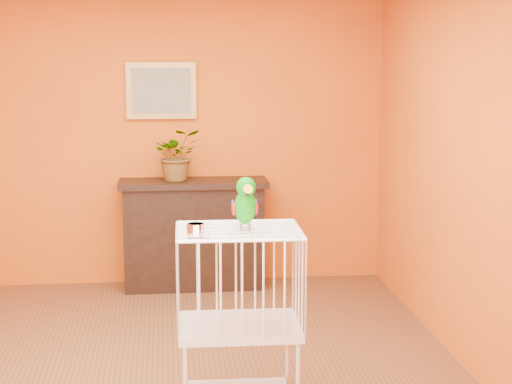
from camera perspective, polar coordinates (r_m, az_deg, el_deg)
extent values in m
plane|color=brown|center=(5.84, -6.05, -11.76)|extent=(4.50, 4.50, 0.00)
plane|color=orange|center=(7.74, -6.27, 3.41)|extent=(4.00, 0.00, 4.00)
plane|color=orange|center=(3.30, -6.31, -4.82)|extent=(4.00, 0.00, 4.00)
plane|color=orange|center=(5.85, 13.70, 1.25)|extent=(0.00, 4.50, 4.50)
cube|color=black|center=(7.66, -4.16, -3.00)|extent=(1.23, 0.41, 0.92)
cube|color=black|center=(7.57, -4.21, 0.59)|extent=(1.31, 0.47, 0.05)
cube|color=black|center=(7.48, -4.11, -3.30)|extent=(0.86, 0.02, 0.46)
cube|color=#581923|center=(7.63, -6.06, -3.86)|extent=(0.05, 0.18, 0.29)
cube|color=#3A4D26|center=(7.63, -5.45, -3.85)|extent=(0.05, 0.18, 0.29)
cube|color=#581923|center=(7.63, -4.76, -3.84)|extent=(0.05, 0.18, 0.29)
cube|color=#3A4D26|center=(7.63, -3.99, -3.83)|extent=(0.05, 0.18, 0.29)
cube|color=#581923|center=(7.63, -3.22, -3.81)|extent=(0.05, 0.18, 0.29)
imported|color=#26722D|center=(7.57, -5.27, 2.14)|extent=(0.48, 0.52, 0.36)
cube|color=#A4793A|center=(7.68, -6.34, 6.73)|extent=(0.62, 0.03, 0.50)
cube|color=gray|center=(7.66, -6.34, 6.73)|extent=(0.52, 0.01, 0.40)
cube|color=white|center=(5.06, -1.14, -8.97)|extent=(0.72, 0.56, 0.04)
cube|color=white|center=(4.91, -1.17, -2.59)|extent=(0.72, 0.56, 0.01)
cylinder|color=white|center=(4.95, 2.82, -12.68)|extent=(0.03, 0.03, 0.49)
cylinder|color=white|center=(5.37, -4.75, -10.91)|extent=(0.03, 0.03, 0.49)
cylinder|color=white|center=(5.40, 2.11, -10.73)|extent=(0.03, 0.03, 0.49)
cylinder|color=silver|center=(4.72, -4.04, -2.53)|extent=(0.10, 0.10, 0.07)
cylinder|color=#59544C|center=(4.87, -1.02, -2.39)|extent=(0.01, 0.01, 0.05)
cylinder|color=#59544C|center=(4.87, -0.43, -2.37)|extent=(0.01, 0.01, 0.05)
ellipsoid|color=#0C8402|center=(4.85, -0.73, -1.01)|extent=(0.13, 0.18, 0.23)
ellipsoid|color=#0C8402|center=(4.79, -0.67, 0.34)|extent=(0.12, 0.12, 0.11)
cone|color=#FDAC15|center=(4.74, -0.57, 0.10)|extent=(0.06, 0.08, 0.07)
cone|color=black|center=(4.76, -0.60, -0.12)|extent=(0.03, 0.03, 0.03)
sphere|color=black|center=(4.77, -1.09, 0.44)|extent=(0.02, 0.02, 0.02)
sphere|color=black|center=(4.78, -0.18, 0.46)|extent=(0.02, 0.02, 0.02)
ellipsoid|color=#A50C0C|center=(4.85, -1.48, -1.12)|extent=(0.03, 0.07, 0.08)
ellipsoid|color=navy|center=(4.87, -0.02, -1.08)|extent=(0.03, 0.07, 0.08)
cone|color=#0C8402|center=(4.94, -0.85, -1.71)|extent=(0.08, 0.16, 0.12)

